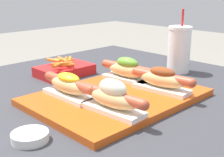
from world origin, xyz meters
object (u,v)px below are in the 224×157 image
object	(u,v)px
sauce_bowl	(30,136)
drink_cup	(179,49)
hot_dog_0	(113,98)
hot_dog_3	(127,70)
serving_tray	(117,97)
fries_basket	(65,70)
hot_dog_1	(162,79)
hot_dog_2	(69,85)

from	to	relation	value
sauce_bowl	drink_cup	xyz separation A→B (m)	(0.67, 0.09, 0.07)
hot_dog_0	drink_cup	distance (m)	0.49
hot_dog_3	drink_cup	distance (m)	0.26
drink_cup	serving_tray	bearing A→B (deg)	-172.14
fries_basket	hot_dog_0	bearing A→B (deg)	-110.00
hot_dog_1	hot_dog_3	bearing A→B (deg)	89.04
hot_dog_0	sauce_bowl	size ratio (longest dim) A/B	2.65
drink_cup	fries_basket	distance (m)	0.42
hot_dog_1	sauce_bowl	world-z (taller)	hot_dog_1
serving_tray	hot_dog_3	bearing A→B (deg)	30.54
serving_tray	fries_basket	bearing A→B (deg)	82.02
hot_dog_1	hot_dog_3	xyz separation A→B (m)	(0.00, 0.14, 0.00)
fries_basket	drink_cup	bearing A→B (deg)	-37.71
hot_dog_0	fries_basket	distance (m)	0.41
hot_dog_3	drink_cup	xyz separation A→B (m)	(0.26, -0.01, 0.03)
serving_tray	fries_basket	world-z (taller)	fries_basket
hot_dog_1	fries_basket	size ratio (longest dim) A/B	1.08
serving_tray	hot_dog_2	size ratio (longest dim) A/B	2.24
hot_dog_0	hot_dog_2	bearing A→B (deg)	94.84
serving_tray	sauce_bowl	xyz separation A→B (m)	(-0.30, -0.04, 0.00)
fries_basket	hot_dog_1	bearing A→B (deg)	-79.90
drink_cup	hot_dog_1	bearing A→B (deg)	-155.00
hot_dog_0	drink_cup	xyz separation A→B (m)	(0.47, 0.13, 0.03)
serving_tray	hot_dog_1	world-z (taller)	hot_dog_1
sauce_bowl	drink_cup	world-z (taller)	drink_cup
hot_dog_2	drink_cup	xyz separation A→B (m)	(0.48, -0.02, 0.03)
hot_dog_1	hot_dog_2	size ratio (longest dim) A/B	1.00
fries_basket	serving_tray	bearing A→B (deg)	-97.98
hot_dog_2	sauce_bowl	xyz separation A→B (m)	(-0.19, -0.11, -0.04)
drink_cup	hot_dog_0	bearing A→B (deg)	-163.98
sauce_bowl	fries_basket	distance (m)	0.49
fries_basket	sauce_bowl	bearing A→B (deg)	-134.35
serving_tray	sauce_bowl	world-z (taller)	same
sauce_bowl	hot_dog_3	bearing A→B (deg)	14.96
serving_tray	sauce_bowl	distance (m)	0.30
hot_dog_1	fries_basket	xyz separation A→B (m)	(-0.07, 0.37, -0.03)
hot_dog_0	hot_dog_3	world-z (taller)	hot_dog_0
hot_dog_0	hot_dog_2	world-z (taller)	hot_dog_0
hot_dog_2	hot_dog_0	bearing A→B (deg)	-85.16
hot_dog_2	drink_cup	bearing A→B (deg)	-2.38
hot_dog_0	hot_dog_3	xyz separation A→B (m)	(0.21, 0.15, -0.00)
hot_dog_3	drink_cup	bearing A→B (deg)	-3.29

